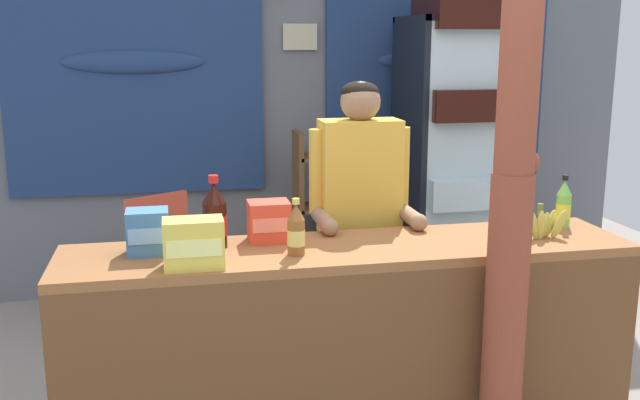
{
  "coord_description": "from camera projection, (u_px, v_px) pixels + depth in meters",
  "views": [
    {
      "loc": [
        -0.84,
        -2.42,
        1.78
      ],
      "look_at": [
        -0.16,
        0.85,
        1.04
      ],
      "focal_mm": 40.62,
      "sensor_mm": 36.0,
      "label": 1
    }
  ],
  "objects": [
    {
      "name": "stall_counter",
      "position": [
        355.0,
        337.0,
        3.03
      ],
      "size": [
        2.41,
        0.53,
        0.93
      ],
      "color": "#935B33",
      "rests_on": "ground"
    },
    {
      "name": "shopkeeper",
      "position": [
        360.0,
        205.0,
        3.49
      ],
      "size": [
        0.49,
        0.42,
        1.59
      ],
      "color": "#28282D",
      "rests_on": "ground"
    },
    {
      "name": "timber_post",
      "position": [
        513.0,
        187.0,
        2.74
      ],
      "size": [
        0.19,
        0.17,
        2.58
      ],
      "color": "brown",
      "rests_on": "ground"
    },
    {
      "name": "soda_bottle_lime_soda",
      "position": [
        563.0,
        205.0,
        3.34
      ],
      "size": [
        0.07,
        0.07,
        0.24
      ],
      "color": "#75C64C",
      "rests_on": "stall_counter"
    },
    {
      "name": "soda_bottle_cola",
      "position": [
        215.0,
        217.0,
        3.0
      ],
      "size": [
        0.1,
        0.1,
        0.31
      ],
      "color": "black",
      "rests_on": "stall_counter"
    },
    {
      "name": "snack_box_crackers",
      "position": [
        269.0,
        221.0,
        3.1
      ],
      "size": [
        0.18,
        0.15,
        0.17
      ],
      "color": "#E5422D",
      "rests_on": "stall_counter"
    },
    {
      "name": "ground_plane",
      "position": [
        341.0,
        378.0,
        3.89
      ],
      "size": [
        6.96,
        6.96,
        0.0
      ],
      "primitive_type": "plane",
      "color": "gray"
    },
    {
      "name": "plastic_lawn_chair",
      "position": [
        170.0,
        257.0,
        4.38
      ],
      "size": [
        0.61,
        0.61,
        0.86
      ],
      "color": "#E5563D",
      "rests_on": "ground"
    },
    {
      "name": "banana_bunch",
      "position": [
        540.0,
        225.0,
        3.15
      ],
      "size": [
        0.27,
        0.07,
        0.16
      ],
      "color": "#CCC14C",
      "rests_on": "stall_counter"
    },
    {
      "name": "drink_fridge",
      "position": [
        458.0,
        141.0,
        4.85
      ],
      "size": [
        0.72,
        0.73,
        2.04
      ],
      "color": "black",
      "rests_on": "ground"
    },
    {
      "name": "snack_box_instant_noodle",
      "position": [
        194.0,
        243.0,
        2.74
      ],
      "size": [
        0.23,
        0.14,
        0.19
      ],
      "color": "#EAD14C",
      "rests_on": "stall_counter"
    },
    {
      "name": "snack_box_biscuit",
      "position": [
        148.0,
        232.0,
        2.92
      ],
      "size": [
        0.17,
        0.15,
        0.18
      ],
      "color": "#3D75B7",
      "rests_on": "stall_counter"
    },
    {
      "name": "back_wall_curtained",
      "position": [
        289.0,
        92.0,
        5.16
      ],
      "size": [
        5.11,
        0.22,
        2.73
      ],
      "color": "slate",
      "rests_on": "ground"
    },
    {
      "name": "bottle_shelf_rack",
      "position": [
        330.0,
        211.0,
        5.02
      ],
      "size": [
        0.48,
        0.28,
        1.18
      ],
      "color": "brown",
      "rests_on": "ground"
    },
    {
      "name": "soda_bottle_iced_tea",
      "position": [
        296.0,
        231.0,
        2.9
      ],
      "size": [
        0.07,
        0.07,
        0.23
      ],
      "color": "brown",
      "rests_on": "stall_counter"
    }
  ]
}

